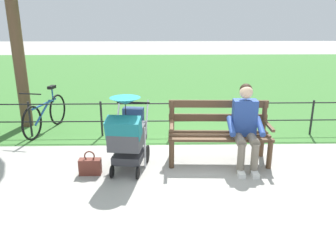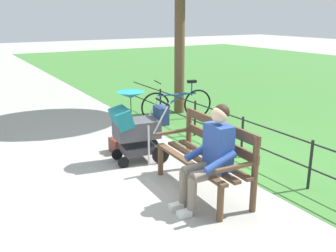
{
  "view_description": "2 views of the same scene",
  "coord_description": "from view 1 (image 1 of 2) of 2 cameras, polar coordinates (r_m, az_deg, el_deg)",
  "views": [
    {
      "loc": [
        0.23,
        4.95,
        2.21
      ],
      "look_at": [
        0.12,
        0.17,
        0.68
      ],
      "focal_mm": 35.98,
      "sensor_mm": 36.0,
      "label": 1
    },
    {
      "loc": [
        -4.5,
        2.7,
        2.29
      ],
      "look_at": [
        0.13,
        0.0,
        0.71
      ],
      "focal_mm": 40.66,
      "sensor_mm": 36.0,
      "label": 2
    }
  ],
  "objects": [
    {
      "name": "bicycle",
      "position": [
        7.23,
        -20.0,
        1.9
      ],
      "size": [
        0.49,
        1.64,
        0.89
      ],
      "color": "black",
      "rests_on": "ground"
    },
    {
      "name": "park_bench",
      "position": [
        5.42,
        8.59,
        -0.53
      ],
      "size": [
        1.62,
        0.66,
        0.96
      ],
      "color": "brown",
      "rests_on": "ground"
    },
    {
      "name": "grass_lawn",
      "position": [
        13.93,
        -0.37,
        8.67
      ],
      "size": [
        40.0,
        16.0,
        0.01
      ],
      "primitive_type": "cube",
      "color": "#3D7533",
      "rests_on": "ground"
    },
    {
      "name": "handbag",
      "position": [
        5.13,
        -13.05,
        -6.65
      ],
      "size": [
        0.32,
        0.14,
        0.37
      ],
      "color": "brown",
      "rests_on": "ground"
    },
    {
      "name": "ground_plane",
      "position": [
        5.43,
        1.2,
        -6.25
      ],
      "size": [
        60.0,
        60.0,
        0.0
      ],
      "primitive_type": "plane",
      "color": "#9E9B93"
    },
    {
      "name": "person_on_bench",
      "position": [
        5.24,
        12.99,
        0.31
      ],
      "size": [
        0.55,
        0.74,
        1.28
      ],
      "color": "slate",
      "rests_on": "ground"
    },
    {
      "name": "stroller",
      "position": [
        5.0,
        -6.84,
        -1.22
      ],
      "size": [
        0.61,
        0.94,
        1.15
      ],
      "color": "black",
      "rests_on": "ground"
    },
    {
      "name": "park_fence",
      "position": [
        6.55,
        3.22,
        1.91
      ],
      "size": [
        8.27,
        0.04,
        0.7
      ],
      "color": "black",
      "rests_on": "ground"
    }
  ]
}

